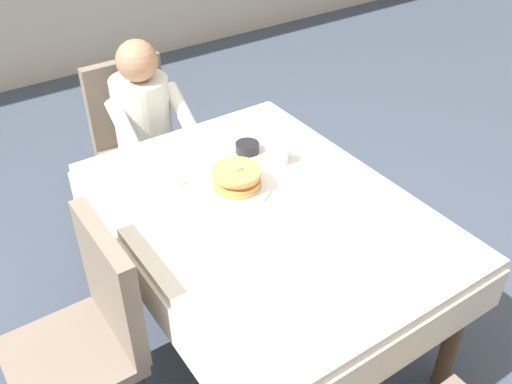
{
  "coord_description": "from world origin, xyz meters",
  "views": [
    {
      "loc": [
        -1.05,
        -1.48,
        2.14
      ],
      "look_at": [
        -0.01,
        0.05,
        0.79
      ],
      "focal_mm": 39.93,
      "sensor_mm": 36.0,
      "label": 1
    }
  ],
  "objects_px": {
    "cup_coffee": "(280,155)",
    "bowl_butter": "(247,147)",
    "syrup_pitcher": "(174,179)",
    "knife_right_of_plate": "(277,176)",
    "breakfast_stack": "(237,178)",
    "diner_person": "(146,124)",
    "fork_left_of_plate": "(201,206)",
    "plate_breakfast": "(238,187)",
    "spoon_near_edge": "(284,225)",
    "chair_diner": "(137,134)",
    "dining_table_main": "(265,225)",
    "chair_left_side": "(91,326)"
  },
  "relations": [
    {
      "from": "cup_coffee",
      "to": "spoon_near_edge",
      "type": "height_order",
      "value": "cup_coffee"
    },
    {
      "from": "spoon_near_edge",
      "to": "syrup_pitcher",
      "type": "bearing_deg",
      "value": 102.7
    },
    {
      "from": "syrup_pitcher",
      "to": "cup_coffee",
      "type": "bearing_deg",
      "value": -11.81
    },
    {
      "from": "knife_right_of_plate",
      "to": "bowl_butter",
      "type": "bearing_deg",
      "value": -6.66
    },
    {
      "from": "dining_table_main",
      "to": "knife_right_of_plate",
      "type": "relative_size",
      "value": 7.62
    },
    {
      "from": "chair_diner",
      "to": "breakfast_stack",
      "type": "relative_size",
      "value": 4.46
    },
    {
      "from": "bowl_butter",
      "to": "knife_right_of_plate",
      "type": "bearing_deg",
      "value": -90.83
    },
    {
      "from": "chair_diner",
      "to": "cup_coffee",
      "type": "distance_m",
      "value": 1.01
    },
    {
      "from": "diner_person",
      "to": "spoon_near_edge",
      "type": "distance_m",
      "value": 1.15
    },
    {
      "from": "dining_table_main",
      "to": "bowl_butter",
      "type": "distance_m",
      "value": 0.44
    },
    {
      "from": "breakfast_stack",
      "to": "knife_right_of_plate",
      "type": "relative_size",
      "value": 1.04
    },
    {
      "from": "diner_person",
      "to": "bowl_butter",
      "type": "height_order",
      "value": "diner_person"
    },
    {
      "from": "dining_table_main",
      "to": "cup_coffee",
      "type": "xyz_separation_m",
      "value": [
        0.24,
        0.23,
        0.13
      ]
    },
    {
      "from": "breakfast_stack",
      "to": "knife_right_of_plate",
      "type": "distance_m",
      "value": 0.2
    },
    {
      "from": "syrup_pitcher",
      "to": "breakfast_stack",
      "type": "bearing_deg",
      "value": -37.95
    },
    {
      "from": "diner_person",
      "to": "cup_coffee",
      "type": "distance_m",
      "value": 0.84
    },
    {
      "from": "breakfast_stack",
      "to": "knife_right_of_plate",
      "type": "height_order",
      "value": "breakfast_stack"
    },
    {
      "from": "bowl_butter",
      "to": "syrup_pitcher",
      "type": "relative_size",
      "value": 1.37
    },
    {
      "from": "plate_breakfast",
      "to": "diner_person",
      "type": "bearing_deg",
      "value": 92.19
    },
    {
      "from": "cup_coffee",
      "to": "bowl_butter",
      "type": "bearing_deg",
      "value": 113.59
    },
    {
      "from": "bowl_butter",
      "to": "breakfast_stack",
      "type": "bearing_deg",
      "value": -131.48
    },
    {
      "from": "chair_left_side",
      "to": "bowl_butter",
      "type": "relative_size",
      "value": 8.45
    },
    {
      "from": "chair_diner",
      "to": "breakfast_stack",
      "type": "xyz_separation_m",
      "value": [
        0.03,
        -1.0,
        0.27
      ]
    },
    {
      "from": "syrup_pitcher",
      "to": "knife_right_of_plate",
      "type": "relative_size",
      "value": 0.4
    },
    {
      "from": "plate_breakfast",
      "to": "breakfast_stack",
      "type": "xyz_separation_m",
      "value": [
        -0.0,
        -0.0,
        0.05
      ]
    },
    {
      "from": "chair_left_side",
      "to": "knife_right_of_plate",
      "type": "bearing_deg",
      "value": -80.87
    },
    {
      "from": "breakfast_stack",
      "to": "bowl_butter",
      "type": "xyz_separation_m",
      "value": [
        0.2,
        0.22,
        -0.03
      ]
    },
    {
      "from": "breakfast_stack",
      "to": "cup_coffee",
      "type": "relative_size",
      "value": 1.85
    },
    {
      "from": "diner_person",
      "to": "knife_right_of_plate",
      "type": "height_order",
      "value": "diner_person"
    },
    {
      "from": "knife_right_of_plate",
      "to": "spoon_near_edge",
      "type": "bearing_deg",
      "value": 142.74
    },
    {
      "from": "dining_table_main",
      "to": "spoon_near_edge",
      "type": "height_order",
      "value": "spoon_near_edge"
    },
    {
      "from": "diner_person",
      "to": "fork_left_of_plate",
      "type": "bearing_deg",
      "value": 79.63
    },
    {
      "from": "chair_left_side",
      "to": "spoon_near_edge",
      "type": "distance_m",
      "value": 0.81
    },
    {
      "from": "diner_person",
      "to": "fork_left_of_plate",
      "type": "height_order",
      "value": "diner_person"
    },
    {
      "from": "knife_right_of_plate",
      "to": "spoon_near_edge",
      "type": "height_order",
      "value": "same"
    },
    {
      "from": "cup_coffee",
      "to": "syrup_pitcher",
      "type": "distance_m",
      "value": 0.49
    },
    {
      "from": "diner_person",
      "to": "spoon_near_edge",
      "type": "relative_size",
      "value": 7.47
    },
    {
      "from": "plate_breakfast",
      "to": "spoon_near_edge",
      "type": "bearing_deg",
      "value": -87.2
    },
    {
      "from": "breakfast_stack",
      "to": "fork_left_of_plate",
      "type": "xyz_separation_m",
      "value": [
        -0.19,
        -0.02,
        -0.05
      ]
    },
    {
      "from": "breakfast_stack",
      "to": "spoon_near_edge",
      "type": "distance_m",
      "value": 0.31
    },
    {
      "from": "knife_right_of_plate",
      "to": "plate_breakfast",
      "type": "bearing_deg",
      "value": 78.16
    },
    {
      "from": "knife_right_of_plate",
      "to": "spoon_near_edge",
      "type": "xyz_separation_m",
      "value": [
        -0.17,
        -0.29,
        0.0
      ]
    },
    {
      "from": "syrup_pitcher",
      "to": "fork_left_of_plate",
      "type": "distance_m",
      "value": 0.19
    },
    {
      "from": "diner_person",
      "to": "plate_breakfast",
      "type": "xyz_separation_m",
      "value": [
        0.03,
        -0.84,
        0.08
      ]
    },
    {
      "from": "fork_left_of_plate",
      "to": "spoon_near_edge",
      "type": "height_order",
      "value": "same"
    },
    {
      "from": "chair_diner",
      "to": "bowl_butter",
      "type": "bearing_deg",
      "value": 106.19
    },
    {
      "from": "breakfast_stack",
      "to": "spoon_near_edge",
      "type": "xyz_separation_m",
      "value": [
        0.02,
        -0.3,
        -0.05
      ]
    },
    {
      "from": "chair_diner",
      "to": "fork_left_of_plate",
      "type": "distance_m",
      "value": 1.05
    },
    {
      "from": "plate_breakfast",
      "to": "cup_coffee",
      "type": "distance_m",
      "value": 0.27
    },
    {
      "from": "syrup_pitcher",
      "to": "chair_left_side",
      "type": "bearing_deg",
      "value": -148.23
    }
  ]
}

